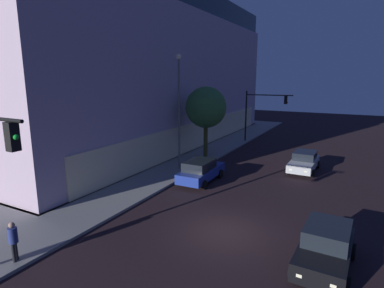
% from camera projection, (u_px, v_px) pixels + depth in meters
% --- Properties ---
extents(ground_plane, '(120.00, 120.00, 0.00)m').
position_uv_depth(ground_plane, '(225.00, 232.00, 15.65)').
color(ground_plane, black).
extents(modern_building, '(40.00, 25.43, 16.66)m').
position_uv_depth(modern_building, '(109.00, 71.00, 38.49)').
color(modern_building, '#4C4C51').
rests_on(modern_building, ground).
extents(traffic_light_far_corner, '(0.64, 5.28, 5.87)m').
position_uv_depth(traffic_light_far_corner, '(261.00, 108.00, 36.24)').
color(traffic_light_far_corner, black).
rests_on(traffic_light_far_corner, sidewalk_corner).
extents(street_lamp_sidewalk, '(0.44, 0.44, 9.15)m').
position_uv_depth(street_lamp_sidewalk, '(179.00, 100.00, 24.83)').
color(street_lamp_sidewalk, '#5E5E5E').
rests_on(street_lamp_sidewalk, sidewalk_corner).
extents(sidewalk_tree, '(3.76, 3.76, 6.59)m').
position_uv_depth(sidewalk_tree, '(206.00, 108.00, 28.75)').
color(sidewalk_tree, '#47451E').
rests_on(sidewalk_tree, sidewalk_corner).
extents(pedestrian_waiting, '(0.36, 0.36, 1.70)m').
position_uv_depth(pedestrian_waiting, '(13.00, 238.00, 12.74)').
color(pedestrian_waiting, black).
rests_on(pedestrian_waiting, sidewalk_corner).
extents(car_black, '(4.31, 2.23, 1.72)m').
position_uv_depth(car_black, '(326.00, 247.00, 12.61)').
color(car_black, black).
rests_on(car_black, ground).
extents(car_blue, '(4.71, 2.10, 1.66)m').
position_uv_depth(car_blue, '(201.00, 171.00, 23.06)').
color(car_blue, navy).
rests_on(car_blue, ground).
extents(car_silver, '(4.71, 2.12, 1.55)m').
position_uv_depth(car_silver, '(304.00, 161.00, 25.83)').
color(car_silver, '#B7BABF').
rests_on(car_silver, ground).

